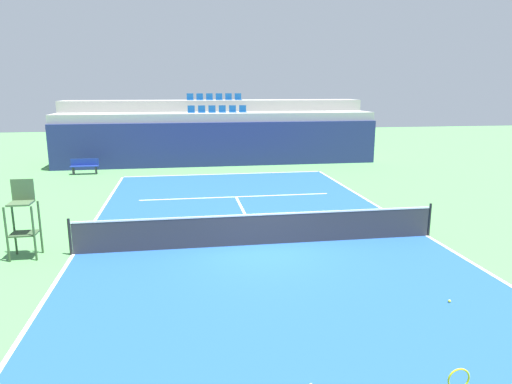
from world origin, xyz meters
name	(u,v)px	position (x,y,z in m)	size (l,w,h in m)	color
ground_plane	(261,245)	(0.00, 0.00, 0.00)	(80.00, 80.00, 0.00)	#4C8C4C
court_surface	(261,245)	(0.00, 0.00, 0.01)	(11.00, 24.00, 0.01)	#1E4C99
baseline_far	(224,174)	(0.00, 11.95, 0.01)	(11.00, 0.10, 0.00)	white
sideline_left	(73,254)	(-5.45, 0.00, 0.01)	(0.10, 24.00, 0.00)	white
sideline_right	(427,236)	(5.45, 0.00, 0.01)	(0.10, 24.00, 0.00)	white
service_line_far	(236,197)	(0.00, 6.40, 0.01)	(8.26, 0.10, 0.00)	white
centre_service_line	(246,216)	(0.00, 3.20, 0.01)	(0.10, 6.40, 0.00)	white
back_wall	(220,145)	(0.00, 14.71, 1.33)	(19.67, 0.30, 2.65)	navy
stands_tier_lower	(218,138)	(0.00, 16.06, 1.58)	(19.67, 2.40, 3.16)	#9E9E99
stands_tier_upper	(215,129)	(0.00, 18.46, 1.94)	(19.67, 2.40, 3.87)	#9E9E99
seating_row_lower	(217,110)	(0.00, 16.15, 3.29)	(3.67, 0.44, 0.44)	#145193
seating_row_upper	(214,98)	(0.00, 18.55, 4.00)	(3.67, 0.44, 0.44)	#145193
tennis_net	(261,229)	(0.00, 0.00, 0.51)	(11.08, 0.08, 1.07)	black
umpire_chair	(23,216)	(-6.70, 0.06, 1.19)	(0.76, 0.66, 2.20)	#334C2D
player_bench	(85,165)	(-7.61, 13.25, 0.51)	(1.50, 0.40, 0.85)	navy
tennis_ball_2	(449,301)	(3.50, -4.52, 0.04)	(0.07, 0.07, 0.07)	#CCE033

